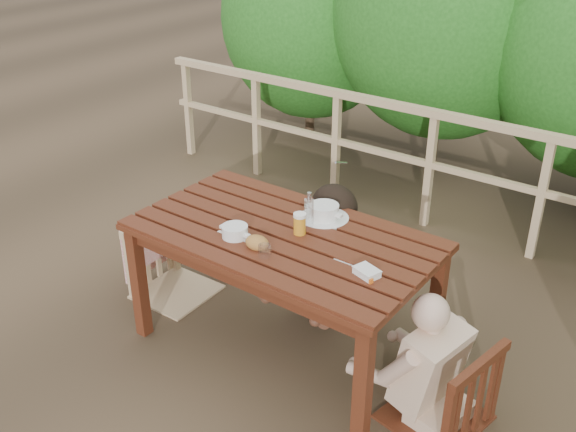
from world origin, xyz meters
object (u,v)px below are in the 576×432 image
Objects in this scene: chair_right at (444,345)px; tumbler at (265,252)px; diner_right at (452,329)px; butter_tub at (367,273)px; soup_far at (324,212)px; bottle at (309,210)px; beer_glass at (300,225)px; woman at (349,208)px; bread_roll at (257,243)px; chair_far at (346,245)px; table at (283,292)px; soup_near at (235,233)px; chair_left at (171,231)px.

chair_right reaches higher than tumbler.
tumbler is at bearing 115.52° from diner_right.
tumbler is at bearing -145.68° from butter_tub.
bottle is at bearing -96.94° from soup_far.
beer_glass is (-0.97, 0.05, 0.26)m from diner_right.
woman reaches higher than bread_roll.
beer_glass is (-0.94, 0.05, 0.38)m from chair_right.
diner_right is at bearing -31.43° from chair_far.
tumbler reaches higher than table.
bread_roll is (-0.03, -0.90, 0.42)m from chair_far.
diner_right is 1.28m from soup_near.
chair_right is 7.07× the size of bread_roll.
chair_left is at bearing 36.65° from woman.
chair_right is at bearing -9.77° from bottle.
table is 0.52m from soup_near.
soup_far is 2.08× the size of beer_glass.
chair_left is 0.88m from soup_near.
chair_left is at bearing 165.41° from bread_roll.
chair_far is 1.26m from diner_right.
table is 20.97× the size of tumbler.
soup_far is at bearing 60.72° from soup_near.
chair_far is 0.27m from woman.
chair_right reaches higher than soup_far.
butter_tub reaches higher than chair_far.
diner_right is 1.12m from bread_roll.
table is 1.42× the size of diner_right.
soup_near is at bearing -119.28° from soup_far.
bottle is 0.43m from tumbler.
table is 0.76m from woman.
chair_left is at bearing 178.48° from table.
chair_right is 1.06m from bottle.
chair_right is 1.12m from bread_roll.
diner_right is (1.06, -0.01, 0.21)m from table.
table is 12.16× the size of beer_glass.
woman is 9.86× the size of bread_roll.
chair_left is at bearing -80.52° from chair_right.
soup_far is at bearing 89.05° from tumbler.
chair_far is 2.85× the size of soup_far.
diner_right is at bearing 10.98° from bread_roll.
table is 0.54m from soup_far.
soup_near is 0.45m from bottle.
table is 5.83× the size of soup_far.
table is 1.04m from chair_right.
table is 0.76m from butter_tub.
table is 1.73× the size of chair_left.
woman is at bearing 99.70° from soup_far.
table is at bearing -172.72° from butter_tub.
chair_left reaches higher than beer_glass.
woman is (0.00, 0.02, 0.27)m from chair_far.
bread_roll is at bearing -68.16° from chair_right.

